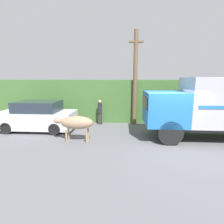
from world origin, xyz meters
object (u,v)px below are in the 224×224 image
object	(u,v)px
brown_cow	(76,123)
parked_suv	(37,117)
pedestrian_on_hill	(100,111)
cargo_truck	(215,105)
utility_pole	(135,77)

from	to	relation	value
brown_cow	parked_suv	distance (m)	3.26
brown_cow	pedestrian_on_hill	bearing A→B (deg)	88.90
cargo_truck	utility_pole	bearing A→B (deg)	144.04
cargo_truck	brown_cow	world-z (taller)	cargo_truck
parked_suv	pedestrian_on_hill	distance (m)	3.84
parked_suv	cargo_truck	bearing A→B (deg)	-1.96
parked_suv	brown_cow	bearing A→B (deg)	-28.60
cargo_truck	utility_pole	xyz separation A→B (m)	(-3.78, 2.74, 1.38)
cargo_truck	pedestrian_on_hill	distance (m)	6.60
cargo_truck	parked_suv	bearing A→B (deg)	174.88
brown_cow	pedestrian_on_hill	distance (m)	3.42
utility_pole	parked_suv	bearing A→B (deg)	-161.89
brown_cow	parked_suv	bearing A→B (deg)	159.08
cargo_truck	pedestrian_on_hill	size ratio (longest dim) A/B	3.93
brown_cow	utility_pole	xyz separation A→B (m)	(2.99, 3.60, 2.16)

